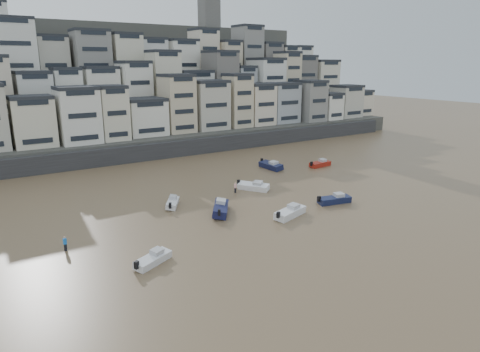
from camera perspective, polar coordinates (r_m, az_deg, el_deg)
ground at (r=37.78m, az=13.51°, el=-18.00°), size 400.00×400.00×0.00m
harbor_wall at (r=94.43m, az=-11.43°, el=3.31°), size 140.00×3.00×3.50m
hillside at (r=132.00m, az=-16.35°, el=11.18°), size 141.04×66.00×50.00m
boat_b at (r=65.02m, az=12.47°, el=-2.92°), size 5.80×2.96×1.51m
boat_c at (r=59.37m, az=-2.60°, el=-4.16°), size 5.37×6.57×1.77m
boat_a at (r=58.45m, az=6.71°, el=-4.63°), size 6.32×3.70×1.64m
boat_j at (r=45.94m, az=-11.56°, el=-10.67°), size 5.14×3.62×1.35m
boat_e at (r=69.90m, az=1.80°, el=-1.29°), size 4.63×5.71×1.53m
boat_i at (r=84.13m, az=4.14°, el=1.53°), size 2.18×6.28×1.70m
boat_g at (r=87.30m, az=10.64°, el=1.73°), size 5.54×2.26×1.47m
boat_f at (r=62.96m, az=-8.99°, el=-3.42°), size 3.98×5.02×1.34m
person_blue at (r=51.66m, az=-22.29°, el=-8.33°), size 0.44×0.44×1.74m
person_pink at (r=68.45m, az=-0.63°, el=-1.55°), size 0.44×0.44×1.74m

